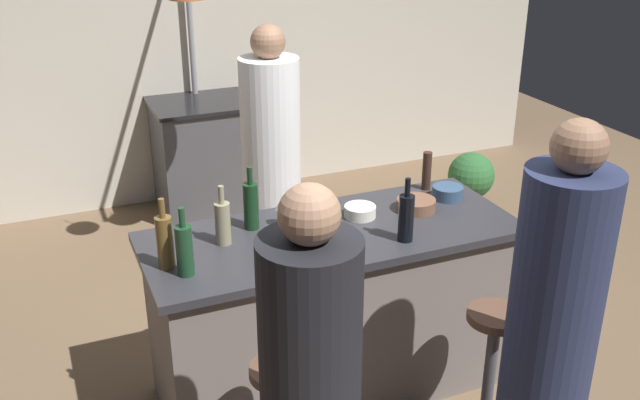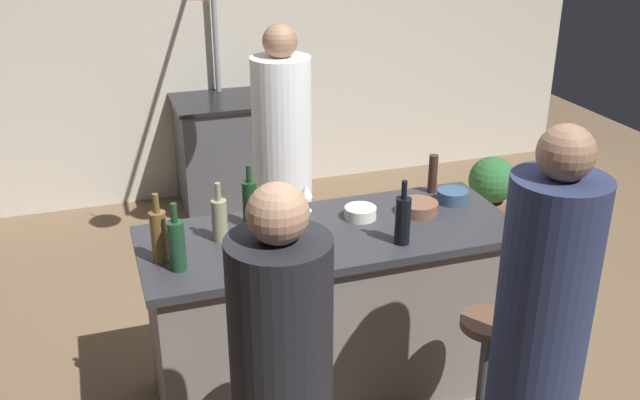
{
  "view_description": "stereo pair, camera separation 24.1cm",
  "coord_description": "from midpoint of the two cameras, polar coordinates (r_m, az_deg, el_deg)",
  "views": [
    {
      "loc": [
        -1.25,
        -2.84,
        2.42
      ],
      "look_at": [
        0.0,
        0.15,
        1.0
      ],
      "focal_mm": 40.76,
      "sensor_mm": 36.0,
      "label": 1
    },
    {
      "loc": [
        -1.03,
        -2.92,
        2.42
      ],
      "look_at": [
        0.0,
        0.15,
        1.0
      ],
      "focal_mm": 40.76,
      "sensor_mm": 36.0,
      "label": 2
    }
  ],
  "objects": [
    {
      "name": "mixing_bowl_wooden",
      "position": [
        3.68,
        5.7,
        -0.39
      ],
      "size": [
        0.2,
        0.2,
        0.06
      ],
      "primitive_type": "cylinder",
      "color": "brown",
      "rests_on": "kitchen_island"
    },
    {
      "name": "wine_bottle_dark",
      "position": [
        3.33,
        4.73,
        -1.36
      ],
      "size": [
        0.07,
        0.07,
        0.31
      ],
      "color": "black",
      "rests_on": "kitchen_island"
    },
    {
      "name": "back_wall",
      "position": [
        5.95,
        -11.57,
        12.37
      ],
      "size": [
        6.4,
        0.16,
        2.6
      ],
      "primitive_type": "cube",
      "color": "beige",
      "rests_on": "ground_plane"
    },
    {
      "name": "bar_stool_right",
      "position": [
        3.48,
        11.24,
        -12.93
      ],
      "size": [
        0.28,
        0.28,
        0.68
      ],
      "color": "#4C4C51",
      "rests_on": "ground_plane"
    },
    {
      "name": "mixing_bowl_ceramic",
      "position": [
        3.59,
        1.25,
        -0.93
      ],
      "size": [
        0.16,
        0.16,
        0.06
      ],
      "primitive_type": "cylinder",
      "color": "silver",
      "rests_on": "kitchen_island"
    },
    {
      "name": "chef",
      "position": [
        4.47,
        -5.36,
        2.09
      ],
      "size": [
        0.36,
        0.36,
        1.69
      ],
      "color": "white",
      "rests_on": "ground_plane"
    },
    {
      "name": "ground_plane",
      "position": [
        3.93,
        -0.94,
        -14.32
      ],
      "size": [
        9.0,
        9.0,
        0.0
      ],
      "primitive_type": "plane",
      "color": "brown"
    },
    {
      "name": "kitchen_island",
      "position": [
        3.67,
        -0.98,
        -8.75
      ],
      "size": [
        1.8,
        0.72,
        0.9
      ],
      "color": "slate",
      "rests_on": "ground_plane"
    },
    {
      "name": "wine_bottle_white",
      "position": [
        3.34,
        -9.7,
        -1.75
      ],
      "size": [
        0.07,
        0.07,
        0.29
      ],
      "color": "gray",
      "rests_on": "kitchen_island"
    },
    {
      "name": "potted_plant",
      "position": [
        5.73,
        10.57,
        1.5
      ],
      "size": [
        0.36,
        0.36,
        0.52
      ],
      "color": "brown",
      "rests_on": "ground_plane"
    },
    {
      "name": "mixing_bowl_blue",
      "position": [
        3.83,
        8.23,
        0.57
      ],
      "size": [
        0.16,
        0.16,
        0.07
      ],
      "primitive_type": "cylinder",
      "color": "#334C6B",
      "rests_on": "kitchen_island"
    },
    {
      "name": "wine_bottle_green",
      "position": [
        3.1,
        -12.8,
        -3.83
      ],
      "size": [
        0.07,
        0.07,
        0.31
      ],
      "color": "#193D23",
      "rests_on": "kitchen_island"
    },
    {
      "name": "guest_right",
      "position": [
        3.0,
        15.4,
        -10.52
      ],
      "size": [
        0.35,
        0.35,
        1.68
      ],
      "color": "#262D4C",
      "rests_on": "ground_plane"
    },
    {
      "name": "wine_bottle_red",
      "position": [
        3.46,
        -7.44,
        -0.41
      ],
      "size": [
        0.07,
        0.07,
        0.31
      ],
      "color": "#143319",
      "rests_on": "kitchen_island"
    },
    {
      "name": "wine_bottle_amber",
      "position": [
        3.18,
        -14.22,
        -3.19
      ],
      "size": [
        0.07,
        0.07,
        0.32
      ],
      "color": "brown",
      "rests_on": "kitchen_island"
    },
    {
      "name": "stove_range",
      "position": [
        5.8,
        -10.05,
        3.41
      ],
      "size": [
        0.8,
        0.64,
        0.89
      ],
      "color": "#47474C",
      "rests_on": "ground_plane"
    },
    {
      "name": "pepper_mill",
      "position": [
        3.91,
        6.64,
        2.27
      ],
      "size": [
        0.05,
        0.05,
        0.21
      ],
      "primitive_type": "cylinder",
      "color": "#382319",
      "rests_on": "kitchen_island"
    },
    {
      "name": "overhead_pot_rack",
      "position": [
        5.05,
        -10.3,
        14.16
      ],
      "size": [
        0.59,
        1.46,
        2.17
      ],
      "color": "gray",
      "rests_on": "ground_plane"
    },
    {
      "name": "wine_glass_by_chef",
      "position": [
        3.61,
        -3.13,
        0.55
      ],
      "size": [
        0.07,
        0.07,
        0.15
      ],
      "color": "silver",
      "rests_on": "kitchen_island"
    },
    {
      "name": "wine_glass_near_right_guest",
      "position": [
        3.48,
        -4.97,
        -0.42
      ],
      "size": [
        0.07,
        0.07,
        0.15
      ],
      "color": "silver",
      "rests_on": "kitchen_island"
    }
  ]
}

